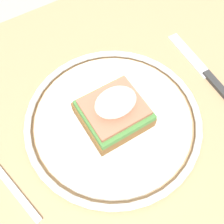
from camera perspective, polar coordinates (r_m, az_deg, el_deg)
name	(u,v)px	position (r m, az deg, el deg)	size (l,w,h in m)	color
ground_plane	(117,217)	(1.13, 1.06, -20.60)	(6.00, 6.00, 0.00)	#9E9993
dining_table	(122,168)	(0.54, 2.09, -11.22)	(0.94, 0.66, 0.73)	tan
plate	(112,121)	(0.42, 0.00, -1.79)	(0.27, 0.27, 0.02)	silver
sandwich	(113,111)	(0.39, 0.11, 0.18)	(0.09, 0.09, 0.07)	brown
fork	(3,176)	(0.43, -21.21, -11.98)	(0.05, 0.15, 0.00)	silver
knife	(210,78)	(0.50, 19.29, 6.62)	(0.02, 0.19, 0.01)	#2D2D2D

